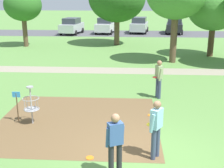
# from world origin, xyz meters

# --- Properties ---
(ground_plane) EXTENTS (160.00, 160.00, 0.00)m
(ground_plane) POSITION_xyz_m (0.00, 0.00, 0.00)
(ground_plane) COLOR #5B8942
(dirt_tee_pad) EXTENTS (5.75, 5.26, 0.01)m
(dirt_tee_pad) POSITION_xyz_m (-2.33, 2.42, 0.00)
(dirt_tee_pad) COLOR brown
(dirt_tee_pad) RESTS_ON ground
(disc_golf_basket) EXTENTS (0.98, 0.58, 1.39)m
(disc_golf_basket) POSITION_xyz_m (-3.97, 2.18, 0.75)
(disc_golf_basket) COLOR #9E9EA3
(disc_golf_basket) RESTS_ON ground
(player_foreground_watching) EXTENTS (0.44, 0.50, 1.71)m
(player_foreground_watching) POSITION_xyz_m (0.81, 5.22, 0.97)
(player_foreground_watching) COLOR #384260
(player_foreground_watching) RESTS_ON ground
(player_waiting_left) EXTENTS (0.49, 0.45, 1.71)m
(player_waiting_left) POSITION_xyz_m (-0.80, -0.87, 0.97)
(player_waiting_left) COLOR #232328
(player_waiting_left) RESTS_ON ground
(player_waiting_right) EXTENTS (0.45, 0.48, 1.71)m
(player_waiting_right) POSITION_xyz_m (0.28, 0.10, 0.97)
(player_waiting_right) COLOR #384260
(player_waiting_right) RESTS_ON ground
(frisbee_by_tee) EXTENTS (0.23, 0.23, 0.02)m
(frisbee_by_tee) POSITION_xyz_m (-1.55, -0.05, 0.01)
(frisbee_by_tee) COLOR orange
(frisbee_by_tee) RESTS_ON ground
(frisbee_mid_grass) EXTENTS (0.21, 0.21, 0.02)m
(frisbee_mid_grass) POSITION_xyz_m (0.35, 3.15, 0.01)
(frisbee_mid_grass) COLOR orange
(frisbee_mid_grass) RESTS_ON ground
(tree_near_left) EXTENTS (3.21, 3.21, 4.94)m
(tree_near_left) POSITION_xyz_m (-9.72, 18.35, 3.55)
(tree_near_left) COLOR brown
(tree_near_left) RESTS_ON ground
(tree_mid_left) EXTENTS (3.81, 3.81, 5.15)m
(tree_mid_left) POSITION_xyz_m (5.53, 14.89, 3.51)
(tree_mid_left) COLOR #4C3823
(tree_mid_left) RESTS_ON ground
(parking_lot_strip) EXTENTS (36.00, 6.00, 0.01)m
(parking_lot_strip) POSITION_xyz_m (0.00, 28.00, 0.00)
(parking_lot_strip) COLOR #4C4C51
(parking_lot_strip) RESTS_ON ground
(parked_car_leftmost) EXTENTS (2.40, 4.41, 1.84)m
(parked_car_leftmost) POSITION_xyz_m (-7.29, 27.25, 0.92)
(parked_car_leftmost) COLOR #B2B7BC
(parked_car_leftmost) RESTS_ON ground
(parked_car_center_left) EXTENTS (2.41, 4.41, 1.84)m
(parked_car_center_left) POSITION_xyz_m (-3.36, 28.15, 0.92)
(parked_car_center_left) COLOR silver
(parked_car_center_left) RESTS_ON ground
(parked_car_center_right) EXTENTS (2.39, 4.40, 1.84)m
(parked_car_center_right) POSITION_xyz_m (0.61, 28.79, 0.92)
(parked_car_center_right) COLOR #B2B7BC
(parked_car_center_right) RESTS_ON ground
(parked_car_rightmost) EXTENTS (2.41, 4.41, 1.84)m
(parked_car_rightmost) POSITION_xyz_m (4.78, 28.57, 0.92)
(parked_car_rightmost) COLOR black
(parked_car_rightmost) RESTS_ON ground
(gravel_path) EXTENTS (40.00, 1.53, 0.00)m
(gravel_path) POSITION_xyz_m (0.00, 10.04, 0.00)
(gravel_path) COLOR gray
(gravel_path) RESTS_ON ground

